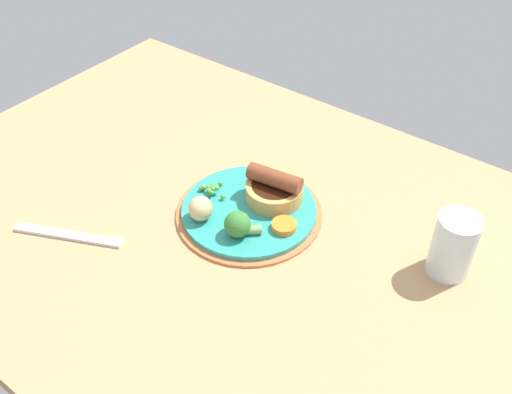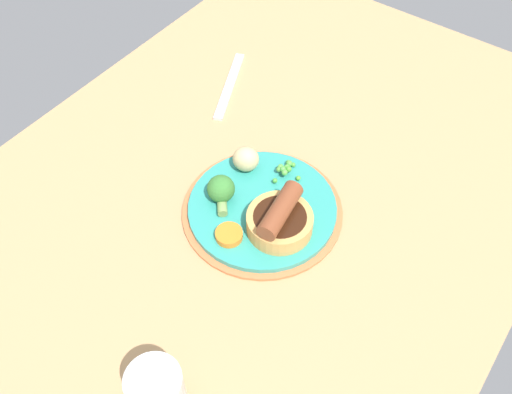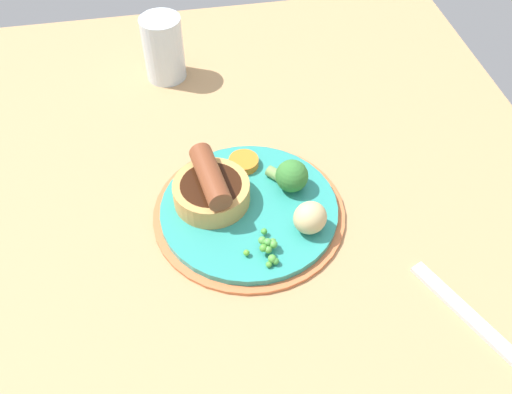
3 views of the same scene
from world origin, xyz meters
TOP-DOWN VIEW (x-y plane):
  - dining_table at (0.00, 0.00)cm, footprint 110.00×80.00cm
  - dinner_plate at (-4.69, -2.91)cm, footprint 24.10×24.10cm
  - sausage_pudding at (-6.61, -7.28)cm, footprint 9.52×9.52cm
  - pea_pile at (2.68, -2.05)cm, footprint 5.16×4.05cm
  - broccoli_floret_near at (-7.10, 2.87)cm, footprint 5.36×5.06cm
  - potato_chunk_0 at (-0.08, 3.59)cm, footprint 5.20×5.33cm
  - carrot_slice_2 at (-12.03, -2.33)cm, footprint 4.25×4.25cm
  - fork at (15.06, 18.48)cm, footprint 17.04×8.93cm

SIDE VIEW (x-z plane):
  - dining_table at x=0.00cm, z-range 0.00..3.00cm
  - fork at x=15.06cm, z-range 3.00..3.60cm
  - dinner_plate at x=-4.69cm, z-range 2.87..4.27cm
  - carrot_slice_2 at x=-12.03cm, z-range 4.40..5.51cm
  - pea_pile at x=2.68cm, z-range 4.49..6.29cm
  - broccoli_floret_near at x=-7.10cm, z-range 4.31..8.48cm
  - potato_chunk_0 at x=-0.08cm, z-range 4.40..8.41cm
  - sausage_pudding at x=-6.61cm, z-range 3.64..9.40cm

